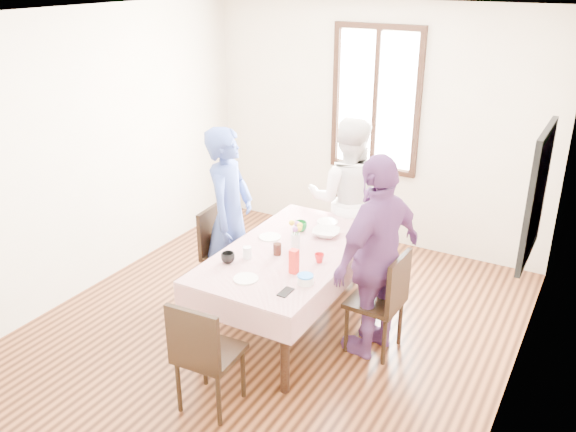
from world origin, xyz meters
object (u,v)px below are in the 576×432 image
object	(u,v)px
chair_right	(375,301)
person_far	(348,198)
dining_table	(291,290)
person_left	(229,217)
chair_left	(229,255)
chair_near	(210,352)
chair_far	(347,232)
person_right	(376,256)

from	to	relation	value
chair_right	person_far	size ratio (longest dim) A/B	0.54
dining_table	person_left	world-z (taller)	person_left
chair_left	person_far	bearing A→B (deg)	138.82
dining_table	chair_near	xyz separation A→B (m)	(0.00, -1.20, 0.08)
dining_table	chair_far	size ratio (longest dim) A/B	1.92
chair_left	person_far	size ratio (longest dim) A/B	0.54
dining_table	chair_far	world-z (taller)	chair_far
chair_far	chair_near	xyz separation A→B (m)	(0.00, -2.40, 0.00)
person_left	person_right	xyz separation A→B (m)	(1.50, -0.11, 0.01)
chair_right	person_right	bearing A→B (deg)	92.42
chair_right	person_right	world-z (taller)	person_right
chair_right	person_left	bearing A→B (deg)	88.33
chair_left	chair_near	size ratio (longest dim) A/B	1.00
chair_left	person_left	xyz separation A→B (m)	(0.02, 0.00, 0.40)
person_far	person_right	world-z (taller)	person_right
chair_left	chair_right	bearing A→B (deg)	82.03
chair_far	person_right	xyz separation A→B (m)	(0.75, -1.14, 0.41)
person_right	person_far	bearing A→B (deg)	-130.38
chair_left	person_far	distance (m)	1.33
chair_far	person_right	distance (m)	1.43
chair_near	person_far	world-z (taller)	person_far
dining_table	chair_far	xyz separation A→B (m)	(-0.00, 1.20, 0.08)
chair_left	chair_far	bearing A→B (deg)	139.40
chair_near	person_left	world-z (taller)	person_left
chair_near	dining_table	bearing A→B (deg)	86.60
chair_far	person_far	xyz separation A→B (m)	(0.00, -0.02, 0.39)
chair_right	chair_far	bearing A→B (deg)	36.39
chair_right	person_right	xyz separation A→B (m)	(-0.02, 0.00, 0.41)
person_left	chair_far	bearing A→B (deg)	-47.95
chair_right	person_right	distance (m)	0.41
chair_left	chair_far	distance (m)	1.29
person_right	chair_left	bearing A→B (deg)	-78.24
chair_right	dining_table	bearing A→B (deg)	96.47
chair_right	person_far	world-z (taller)	person_far
person_far	person_right	size ratio (longest dim) A/B	0.98
chair_left	person_right	xyz separation A→B (m)	(1.52, -0.11, 0.41)
dining_table	chair_right	distance (m)	0.78
person_left	person_far	bearing A→B (deg)	-48.53
dining_table	person_left	xyz separation A→B (m)	(-0.75, 0.16, 0.48)
chair_left	chair_far	xyz separation A→B (m)	(0.77, 1.04, 0.00)
chair_far	person_left	size ratio (longest dim) A/B	0.53
chair_near	chair_far	bearing A→B (deg)	86.60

